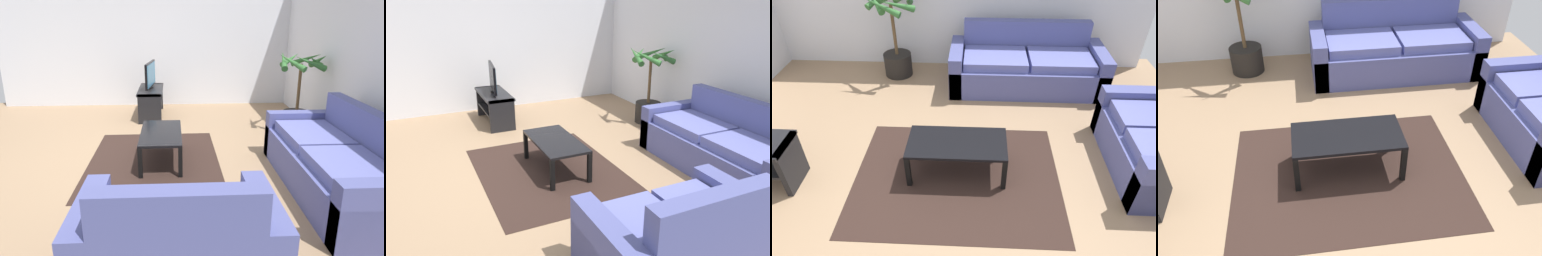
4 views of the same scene
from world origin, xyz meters
The scene contains 5 objects.
ground_plane centered at (0.00, 0.00, 0.00)m, with size 6.60×6.60×0.00m, color #937556.
couch_main centered at (1.03, 2.28, 0.30)m, with size 2.24×0.90×0.90m.
coffee_table centered at (0.12, 0.38, 0.36)m, with size 1.03×0.52×0.41m.
area_rug centered at (0.12, 0.28, 0.00)m, with size 2.20×1.70×0.01m, color black.
potted_palm centered at (-0.96, 2.55, 0.52)m, with size 0.77×0.77×1.32m.
Camera 3 is at (0.32, -2.27, 2.64)m, focal length 31.22 mm.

